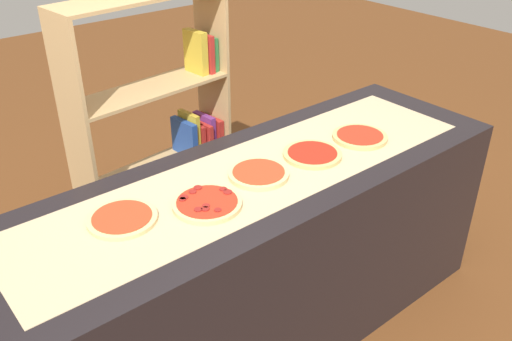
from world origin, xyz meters
The scene contains 9 objects.
ground_plane centered at (0.00, 0.00, 0.00)m, with size 12.00×12.00×0.00m, color brown.
counter centered at (0.00, 0.00, 0.45)m, with size 2.41×0.75×0.90m, color black.
parchment_paper centered at (0.00, 0.00, 0.90)m, with size 2.10×0.52×0.00m, color tan.
pizza_plain_0 centered at (-0.59, 0.05, 0.91)m, with size 0.26×0.26×0.02m.
pizza_pepperoni_1 centered at (-0.29, -0.07, 0.91)m, with size 0.27×0.27×0.03m.
pizza_plain_2 centered at (0.00, -0.02, 0.91)m, with size 0.25×0.25×0.02m.
pizza_plain_3 centered at (0.29, -0.03, 0.91)m, with size 0.26×0.26×0.02m.
pizza_plain_4 centered at (0.59, -0.05, 0.91)m, with size 0.26×0.26×0.02m.
bookshelf centered at (0.17, 0.98, 0.66)m, with size 0.95×0.37×1.46m.
Camera 1 is at (-1.25, -1.52, 2.05)m, focal length 38.53 mm.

